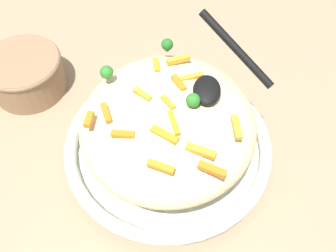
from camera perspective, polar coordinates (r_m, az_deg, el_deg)
The scene contains 23 objects.
ground_plane at distance 0.65m, azimuth -0.00°, elevation -4.28°, with size 2.40×2.40×0.00m, color #9E7F60.
serving_bowl at distance 0.63m, azimuth -0.00°, elevation -3.10°, with size 0.34×0.34×0.05m.
pasta_mound at distance 0.58m, azimuth -0.00°, elevation 0.32°, with size 0.28×0.27×0.10m, color beige.
carrot_piece_0 at distance 0.52m, azimuth 0.86°, elevation 0.48°, with size 0.04×0.01×0.01m, color orange.
carrot_piece_1 at distance 0.51m, azimuth -0.74°, elevation -1.30°, with size 0.04×0.01×0.01m, color orange.
carrot_piece_2 at distance 0.50m, azimuth 4.93°, elevation -3.71°, with size 0.04×0.01×0.01m, color orange.
carrot_piece_3 at distance 0.54m, azimuth -9.27°, elevation 2.00°, with size 0.03×0.01×0.01m, color orange.
carrot_piece_4 at distance 0.53m, azimuth -0.08°, elevation 3.43°, with size 0.03×0.01×0.01m, color orange.
carrot_piece_5 at distance 0.51m, azimuth -6.77°, elevation -1.20°, with size 0.03×0.01×0.01m, color orange.
carrot_piece_6 at distance 0.60m, azimuth 1.55°, elevation 9.89°, with size 0.04×0.01×0.01m, color orange.
carrot_piece_7 at distance 0.56m, azimuth 1.61°, elevation 6.39°, with size 0.03×0.01×0.01m, color orange.
carrot_piece_8 at distance 0.48m, azimuth -1.16°, elevation -6.08°, with size 0.04×0.01×0.01m, color orange.
carrot_piece_9 at distance 0.55m, azimuth -3.82°, elevation 4.68°, with size 0.03×0.01×0.01m, color orange.
carrot_piece_10 at distance 0.53m, azimuth 10.22°, elevation -0.14°, with size 0.04×0.01×0.01m, color orange.
carrot_piece_11 at distance 0.48m, azimuth 6.58°, elevation -6.43°, with size 0.04×0.01×0.01m, color orange.
carrot_piece_12 at distance 0.57m, azimuth 3.30°, elevation 7.28°, with size 0.04×0.01×0.01m, color orange.
carrot_piece_13 at distance 0.53m, azimuth -11.72°, elevation 0.98°, with size 0.02×0.01×0.01m, color orange.
carrot_piece_14 at distance 0.59m, azimuth -1.75°, elevation 9.10°, with size 0.03×0.01×0.01m, color orange.
broccoli_floret_0 at distance 0.53m, azimuth 3.76°, elevation 3.78°, with size 0.02×0.02×0.02m.
broccoli_floret_1 at distance 0.61m, azimuth -0.12°, elevation 12.05°, with size 0.02×0.02×0.02m.
broccoli_floret_2 at distance 0.58m, azimuth -9.14°, elevation 7.91°, with size 0.02×0.02×0.02m.
serving_spoon at distance 0.55m, azimuth 7.33°, elevation 7.43°, with size 0.13×0.12×0.08m.
companion_bowl at distance 0.76m, azimuth -20.54°, elevation 7.49°, with size 0.14×0.14×0.07m.
Camera 1 is at (-0.34, -0.03, 0.55)m, focal length 40.83 mm.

